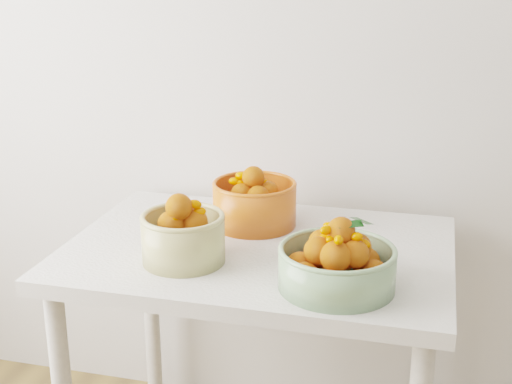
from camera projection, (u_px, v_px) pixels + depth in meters
table at (258, 279)px, 1.90m from camera, size 1.00×0.70×0.75m
bowl_cream at (183, 236)px, 1.75m from camera, size 0.24×0.24×0.18m
bowl_green at (337, 264)px, 1.61m from camera, size 0.31×0.31×0.17m
bowl_orange at (255, 202)px, 2.00m from camera, size 0.29×0.29×0.17m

